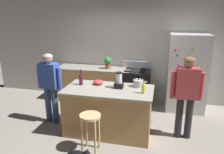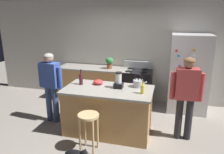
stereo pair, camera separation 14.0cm
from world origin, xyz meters
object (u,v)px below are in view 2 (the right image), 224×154
object	(u,v)px
kitchen_island	(108,110)
bottle_soda	(143,89)
bottle_wine	(81,79)
refrigerator	(189,74)
person_by_sink_right	(186,91)
potted_plant	(110,62)
blender_appliance	(119,81)
bar_stool	(89,123)
tea_kettle	(138,83)
mixing_bowl	(98,82)
person_by_island_left	(51,81)
stove_range	(136,87)

from	to	relation	value
kitchen_island	bottle_soda	xyz separation A→B (m)	(0.68, -0.10, 0.55)
bottle_soda	bottle_wine	bearing A→B (deg)	170.82
kitchen_island	refrigerator	bearing A→B (deg)	43.42
person_by_sink_right	potted_plant	size ratio (longest dim) A/B	5.31
potted_plant	blender_appliance	size ratio (longest dim) A/B	0.94
person_by_sink_right	bar_stool	distance (m)	1.85
blender_appliance	tea_kettle	size ratio (longest dim) A/B	1.15
potted_plant	mixing_bowl	xyz separation A→B (m)	(0.13, -1.33, -0.13)
refrigerator	bottle_soda	size ratio (longest dim) A/B	7.30
person_by_island_left	mixing_bowl	bearing A→B (deg)	5.02
refrigerator	bottle_soda	bearing A→B (deg)	-119.63
refrigerator	blender_appliance	world-z (taller)	refrigerator
bar_stool	bottle_wine	world-z (taller)	bottle_wine
bottle_soda	mixing_bowl	bearing A→B (deg)	161.66
refrigerator	potted_plant	size ratio (longest dim) A/B	6.23
refrigerator	person_by_sink_right	size ratio (longest dim) A/B	1.17
mixing_bowl	bar_stool	bearing A→B (deg)	-82.14
refrigerator	kitchen_island	bearing A→B (deg)	-136.58
mixing_bowl	tea_kettle	size ratio (longest dim) A/B	0.75
person_by_island_left	mixing_bowl	size ratio (longest dim) A/B	7.45
bar_stool	tea_kettle	world-z (taller)	tea_kettle
potted_plant	mixing_bowl	world-z (taller)	potted_plant
person_by_sink_right	bottle_wine	world-z (taller)	person_by_sink_right
kitchen_island	bottle_soda	distance (m)	0.88
potted_plant	tea_kettle	size ratio (longest dim) A/B	1.09
kitchen_island	stove_range	size ratio (longest dim) A/B	1.55
person_by_sink_right	tea_kettle	xyz separation A→B (m)	(-0.90, 0.13, 0.04)
bottle_wine	person_by_island_left	bearing A→B (deg)	178.69
kitchen_island	person_by_island_left	xyz separation A→B (m)	(-1.31, 0.13, 0.47)
person_by_island_left	tea_kettle	xyz separation A→B (m)	(1.86, 0.13, 0.07)
person_by_sink_right	bar_stool	xyz separation A→B (m)	(-1.59, -0.83, -0.42)
kitchen_island	bottle_wine	world-z (taller)	bottle_wine
stove_range	bar_stool	xyz separation A→B (m)	(-0.48, -2.23, 0.06)
refrigerator	person_by_island_left	distance (m)	3.21
refrigerator	person_by_island_left	xyz separation A→B (m)	(-2.90, -1.37, -0.00)
bottle_soda	blender_appliance	bearing A→B (deg)	158.51
potted_plant	mixing_bowl	bearing A→B (deg)	-84.53
refrigerator	tea_kettle	distance (m)	1.62
bar_stool	bottle_wine	size ratio (longest dim) A/B	2.20
person_by_island_left	kitchen_island	bearing A→B (deg)	-5.44
potted_plant	bottle_wine	world-z (taller)	bottle_wine
bottle_soda	tea_kettle	distance (m)	0.38
refrigerator	bottle_wine	size ratio (longest dim) A/B	5.91
mixing_bowl	bottle_wine	bearing A→B (deg)	-161.94
kitchen_island	bottle_wine	size ratio (longest dim) A/B	5.43
blender_appliance	bottle_wine	bearing A→B (deg)	179.02
mixing_bowl	kitchen_island	bearing A→B (deg)	-38.50
bottle_wine	bottle_soda	size ratio (longest dim) A/B	1.23
refrigerator	bottle_wine	bearing A→B (deg)	-147.55
person_by_sink_right	refrigerator	bearing A→B (deg)	84.30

